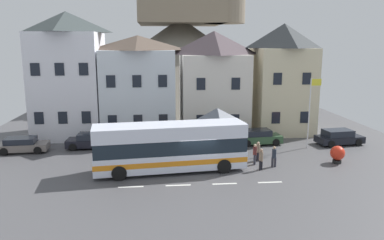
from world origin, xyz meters
TOP-DOWN VIEW (x-y plane):
  - ground_plane at (0.00, -0.00)m, footprint 40.00×60.00m
  - townhouse_00 at (-11.22, 12.47)m, footprint 6.19×7.01m
  - townhouse_01 at (-4.55, 12.25)m, footprint 6.90×6.57m
  - townhouse_02 at (2.83, 12.00)m, footprint 6.42×6.07m
  - townhouse_03 at (9.73, 11.81)m, footprint 5.54×5.67m
  - hilltop_castle at (1.12, 35.72)m, footprint 38.18×38.18m
  - transit_bus at (-1.90, 0.52)m, footprint 10.82×3.74m
  - bus_shelter at (2.11, 4.89)m, footprint 3.60×3.60m
  - parked_car_00 at (6.21, 7.15)m, footprint 4.09×2.07m
  - parked_car_01 at (-8.57, 7.16)m, footprint 3.90×1.92m
  - parked_car_02 at (13.38, 6.42)m, footprint 4.26×2.35m
  - parked_car_03 at (-13.97, 6.39)m, footprint 4.05×2.06m
  - parked_car_04 at (0.49, 7.34)m, footprint 4.49×2.44m
  - pedestrian_00 at (4.54, 0.13)m, footprint 0.29×0.29m
  - pedestrian_01 at (4.89, 2.25)m, footprint 0.29×0.35m
  - pedestrian_02 at (4.41, 1.37)m, footprint 0.28×0.31m
  - pedestrian_03 at (5.68, 0.75)m, footprint 0.37×0.31m
  - public_bench at (3.61, 6.52)m, footprint 1.68×0.48m
  - flagpole at (10.23, 5.57)m, footprint 0.95×0.10m
  - harbour_buoy at (10.72, 1.17)m, footprint 1.09×1.09m

SIDE VIEW (x-z plane):
  - ground_plane at x=0.00m, z-range -0.06..0.00m
  - public_bench at x=3.61m, z-range 0.04..0.91m
  - parked_car_03 at x=-13.97m, z-range -0.01..1.24m
  - parked_car_04 at x=0.49m, z-range -0.01..1.30m
  - parked_car_01 at x=-8.57m, z-range -0.01..1.30m
  - parked_car_00 at x=6.21m, z-range -0.01..1.32m
  - parked_car_02 at x=13.38m, z-range -0.02..1.33m
  - harbour_buoy at x=10.72m, z-range 0.07..1.41m
  - pedestrian_01 at x=4.89m, z-range 0.02..1.54m
  - pedestrian_03 at x=5.68m, z-range 0.04..1.59m
  - pedestrian_00 at x=4.54m, z-range 0.04..1.62m
  - pedestrian_02 at x=4.41m, z-range 0.07..1.67m
  - transit_bus at x=-1.90m, z-range 0.01..3.41m
  - bus_shelter at x=2.11m, z-range 1.18..4.92m
  - flagpole at x=10.23m, z-range 0.53..6.57m
  - townhouse_01 at x=-4.55m, z-range 0.00..9.67m
  - townhouse_02 at x=2.83m, z-range 0.00..10.09m
  - townhouse_03 at x=9.73m, z-range 0.00..10.82m
  - townhouse_00 at x=-11.22m, z-range 0.00..11.86m
  - hilltop_castle at x=1.12m, z-range -3.54..17.86m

